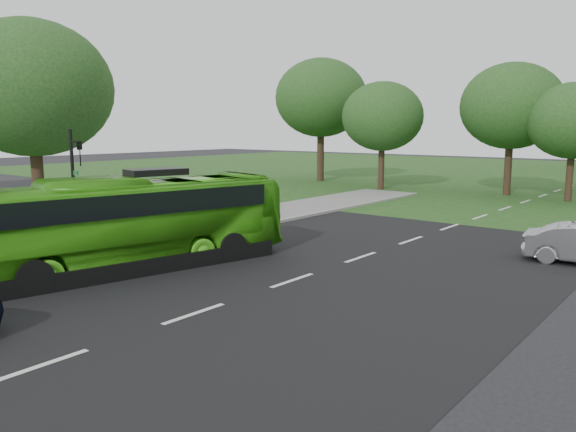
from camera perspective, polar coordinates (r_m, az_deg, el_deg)
The scene contains 9 objects.
ground at distance 15.88m, azimuth -4.07°, elevation -8.11°, with size 160.00×160.00×0.00m, color black.
street_surfaces at distance 35.82m, azimuth 20.96°, elevation 0.93°, with size 120.00×120.00×0.15m.
tree_park_a at distance 43.28m, azimuth 9.58°, elevation 9.94°, with size 6.09×6.09×8.09m.
tree_park_b at distance 41.94m, azimuth 21.77°, elevation 10.32°, with size 6.92×6.92×9.07m.
tree_park_c at distance 39.87m, azimuth 27.04°, elevation 8.61°, with size 5.65×5.65×7.50m.
tree_park_f at distance 49.65m, azimuth 3.37°, elevation 11.88°, with size 7.94×7.94×10.60m.
tree_side_near at distance 27.74m, azimuth -24.60°, elevation 11.68°, with size 7.05×7.05×9.37m.
bus at distance 19.29m, azimuth -16.02°, elevation -0.71°, with size 2.58×11.01×3.07m, color #45B01A.
traffic_light at distance 22.99m, azimuth -20.81°, elevation 3.51°, with size 0.74×0.20×4.61m.
Camera 1 is at (10.34, -11.12, 4.65)m, focal length 35.00 mm.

